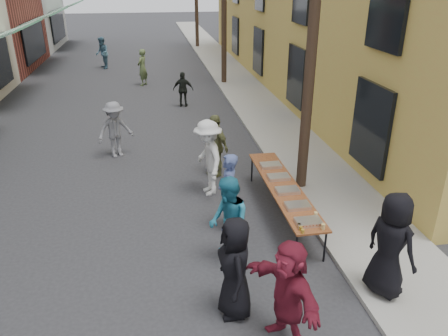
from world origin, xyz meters
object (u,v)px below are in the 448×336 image
object	(u,v)px
guest_front_c	(228,223)
server	(391,245)
guest_front_a	(235,268)
utility_pole_near	(315,6)
catering_tray_sausage	(308,222)
serving_table	(283,188)

from	to	relation	value
guest_front_c	server	xyz separation A→B (m)	(2.49, -1.39, 0.14)
guest_front_c	guest_front_a	bearing A→B (deg)	-9.90
server	guest_front_a	bearing A→B (deg)	65.41
guest_front_c	utility_pole_near	bearing A→B (deg)	135.35
guest_front_c	catering_tray_sausage	bearing A→B (deg)	84.04
guest_front_a	serving_table	bearing A→B (deg)	147.05
utility_pole_near	serving_table	size ratio (longest dim) A/B	2.25
guest_front_c	server	bearing A→B (deg)	56.90
serving_table	guest_front_c	world-z (taller)	guest_front_c
utility_pole_near	catering_tray_sausage	distance (m)	4.79
serving_table	utility_pole_near	bearing A→B (deg)	54.77
utility_pole_near	server	world-z (taller)	utility_pole_near
serving_table	guest_front_a	xyz separation A→B (m)	(-1.70, -2.95, 0.17)
catering_tray_sausage	server	bearing A→B (deg)	-54.96
utility_pole_near	server	xyz separation A→B (m)	(0.05, -4.24, -3.45)
guest_front_a	server	bearing A→B (deg)	86.23
guest_front_a	guest_front_c	world-z (taller)	guest_front_c
serving_table	guest_front_a	bearing A→B (deg)	-119.93
utility_pole_near	guest_front_c	world-z (taller)	utility_pole_near
utility_pole_near	guest_front_a	xyz separation A→B (m)	(-2.58, -4.20, -3.61)
utility_pole_near	guest_front_c	xyz separation A→B (m)	(-2.44, -2.85, -3.60)
serving_table	server	bearing A→B (deg)	-72.60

